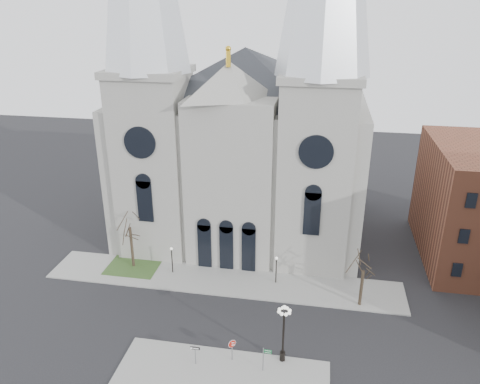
% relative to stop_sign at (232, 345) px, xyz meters
% --- Properties ---
extents(ground, '(160.00, 160.00, 0.00)m').
position_rel_stop_sign_xyz_m(ground, '(-3.53, 1.26, -1.71)').
color(ground, black).
rests_on(ground, ground).
extents(sidewalk_far, '(40.00, 6.00, 0.14)m').
position_rel_stop_sign_xyz_m(sidewalk_far, '(-3.53, 12.26, -1.64)').
color(sidewalk_far, gray).
rests_on(sidewalk_far, ground).
extents(grass_patch, '(6.00, 5.00, 0.18)m').
position_rel_stop_sign_xyz_m(grass_patch, '(-14.53, 13.26, -1.62)').
color(grass_patch, '#354F22').
rests_on(grass_patch, ground).
extents(cathedral, '(33.00, 26.66, 54.00)m').
position_rel_stop_sign_xyz_m(cathedral, '(-3.53, 24.12, 16.77)').
color(cathedral, '#99978E').
rests_on(cathedral, ground).
extents(tree_left, '(3.20, 3.20, 7.50)m').
position_rel_stop_sign_xyz_m(tree_left, '(-14.53, 13.26, 3.87)').
color(tree_left, black).
rests_on(tree_left, ground).
extents(tree_right, '(3.20, 3.20, 6.00)m').
position_rel_stop_sign_xyz_m(tree_right, '(11.47, 10.26, 2.76)').
color(tree_right, black).
rests_on(tree_right, ground).
extents(ped_lamp_left, '(0.32, 0.32, 3.26)m').
position_rel_stop_sign_xyz_m(ped_lamp_left, '(-9.53, 12.76, 0.62)').
color(ped_lamp_left, black).
rests_on(ped_lamp_left, sidewalk_far).
extents(ped_lamp_right, '(0.32, 0.32, 3.26)m').
position_rel_stop_sign_xyz_m(ped_lamp_right, '(2.47, 12.76, 0.62)').
color(ped_lamp_right, black).
rests_on(ped_lamp_right, sidewalk_far).
extents(stop_sign, '(0.75, 0.27, 2.17)m').
position_rel_stop_sign_xyz_m(stop_sign, '(0.00, 0.00, 0.00)').
color(stop_sign, slate).
rests_on(stop_sign, sidewalk_near).
extents(globe_lamp, '(1.63, 1.63, 5.76)m').
position_rel_stop_sign_xyz_m(globe_lamp, '(4.34, 0.76, 2.05)').
color(globe_lamp, black).
rests_on(globe_lamp, sidewalk_near).
extents(one_way_sign, '(0.86, 0.08, 1.96)m').
position_rel_stop_sign_xyz_m(one_way_sign, '(-3.02, -1.05, -0.22)').
color(one_way_sign, slate).
rests_on(one_way_sign, sidewalk_near).
extents(street_name_sign, '(0.76, 0.10, 2.36)m').
position_rel_stop_sign_xyz_m(street_name_sign, '(2.92, -0.77, -0.18)').
color(street_name_sign, slate).
rests_on(street_name_sign, sidewalk_near).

